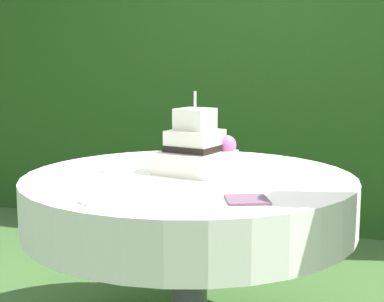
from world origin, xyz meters
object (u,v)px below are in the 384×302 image
at_px(napkin_stack, 247,200).
at_px(cake_table, 189,202).
at_px(serving_plate_far, 114,170).
at_px(serving_plate_left, 83,165).
at_px(wedding_cake, 196,149).
at_px(serving_plate_near, 100,200).

bearing_deg(napkin_stack, cake_table, 131.36).
distance_m(serving_plate_far, napkin_stack, 0.76).
xyz_separation_m(serving_plate_far, serving_plate_left, (-0.20, 0.08, 0.00)).
distance_m(wedding_cake, napkin_stack, 0.56).
relative_size(cake_table, napkin_stack, 9.76).
distance_m(wedding_cake, serving_plate_far, 0.38).
relative_size(serving_plate_near, serving_plate_far, 1.20).
xyz_separation_m(cake_table, napkin_stack, (0.33, -0.38, 0.12)).
bearing_deg(serving_plate_near, serving_plate_far, 109.92).
bearing_deg(serving_plate_left, cake_table, -7.16).
xyz_separation_m(serving_plate_far, napkin_stack, (0.67, -0.36, -0.00)).
bearing_deg(napkin_stack, serving_plate_near, -161.52).
height_order(serving_plate_near, napkin_stack, serving_plate_near).
bearing_deg(serving_plate_far, serving_plate_near, -70.08).
relative_size(serving_plate_near, napkin_stack, 0.98).
distance_m(serving_plate_near, serving_plate_far, 0.56).
relative_size(wedding_cake, serving_plate_far, 3.01).
xyz_separation_m(wedding_cake, napkin_stack, (0.32, -0.44, -0.10)).
bearing_deg(wedding_cake, serving_plate_near, -105.18).
relative_size(wedding_cake, serving_plate_left, 2.99).
distance_m(serving_plate_far, serving_plate_left, 0.21).
bearing_deg(cake_table, serving_plate_far, -177.43).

